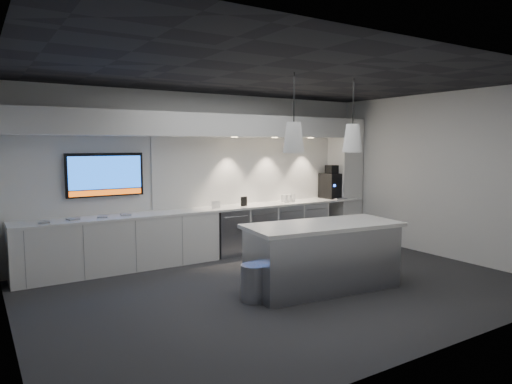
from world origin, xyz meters
TOP-DOWN VIEW (x-y plane):
  - floor at (0.00, 0.00)m, footprint 7.00×7.00m
  - ceiling at (0.00, 0.00)m, footprint 7.00×7.00m
  - wall_back at (0.00, 2.50)m, footprint 7.00×0.00m
  - wall_front at (0.00, -2.50)m, footprint 7.00×0.00m
  - wall_left at (-3.50, 0.00)m, footprint 0.00×7.00m
  - wall_right at (3.50, 0.00)m, footprint 0.00×7.00m
  - back_counter at (0.00, 2.17)m, footprint 6.80×0.65m
  - left_base_cabinets at (-1.75, 2.17)m, footprint 3.30×0.63m
  - fridge_unit_a at (0.25, 2.17)m, footprint 0.60×0.61m
  - fridge_unit_b at (0.88, 2.17)m, footprint 0.60×0.61m
  - fridge_unit_c at (1.51, 2.17)m, footprint 0.60×0.61m
  - fridge_unit_d at (2.14, 2.17)m, footprint 0.60×0.61m
  - backsplash at (1.20, 2.48)m, footprint 4.60×0.03m
  - soffit at (0.00, 2.20)m, footprint 6.90×0.60m
  - column at (3.20, 2.20)m, footprint 0.55×0.55m
  - wall_tv at (-1.90, 2.45)m, footprint 1.25×0.07m
  - island at (0.41, -0.36)m, footprint 2.33×1.21m
  - bin at (-0.70, -0.27)m, footprint 0.45×0.45m
  - coffee_machine at (2.83, 2.20)m, footprint 0.40×0.56m
  - sign_black at (0.56, 2.10)m, footprint 0.14×0.04m
  - sign_white at (-0.04, 2.10)m, footprint 0.18×0.05m
  - cup_cluster at (1.65, 2.18)m, footprint 0.27×0.17m
  - tray_a at (-2.90, 2.08)m, footprint 0.18×0.18m
  - tray_b at (-2.48, 2.15)m, footprint 0.20×0.20m
  - tray_c at (-2.04, 2.14)m, footprint 0.20×0.20m
  - tray_d at (-1.66, 2.17)m, footprint 0.18×0.18m
  - pendant_left at (-0.13, -0.36)m, footprint 0.29×0.29m
  - pendant_right at (0.94, -0.36)m, footprint 0.29×0.29m

SIDE VIEW (x-z plane):
  - floor at x=0.00m, z-range 0.00..0.00m
  - bin at x=-0.70m, z-range 0.00..0.49m
  - fridge_unit_a at x=0.25m, z-range 0.00..0.85m
  - fridge_unit_b at x=0.88m, z-range 0.00..0.85m
  - fridge_unit_c at x=1.51m, z-range 0.00..0.85m
  - fridge_unit_d at x=2.14m, z-range 0.00..0.85m
  - left_base_cabinets at x=-1.75m, z-range 0.00..0.86m
  - island at x=0.41m, z-range 0.00..0.95m
  - back_counter at x=0.00m, z-range 0.86..0.90m
  - tray_a at x=-2.90m, z-range 0.90..0.92m
  - tray_b at x=-2.48m, z-range 0.90..0.92m
  - tray_c at x=-2.04m, z-range 0.90..0.92m
  - tray_d at x=-1.66m, z-range 0.90..0.92m
  - sign_white at x=-0.04m, z-range 0.90..1.04m
  - cup_cluster at x=1.65m, z-range 0.90..1.05m
  - sign_black at x=0.56m, z-range 0.90..1.08m
  - coffee_machine at x=2.83m, z-range 0.84..1.55m
  - column at x=3.20m, z-range 0.00..2.60m
  - wall_back at x=0.00m, z-range -2.00..5.00m
  - wall_front at x=0.00m, z-range -2.00..5.00m
  - wall_left at x=-3.50m, z-range -2.00..5.00m
  - wall_right at x=3.50m, z-range -2.00..5.00m
  - backsplash at x=1.20m, z-range 0.90..2.20m
  - wall_tv at x=-1.90m, z-range 1.20..1.92m
  - pendant_left at x=-0.13m, z-range 1.60..2.71m
  - pendant_right at x=0.94m, z-range 1.60..2.71m
  - soffit at x=0.00m, z-range 2.20..2.60m
  - ceiling at x=0.00m, z-range 3.00..3.00m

